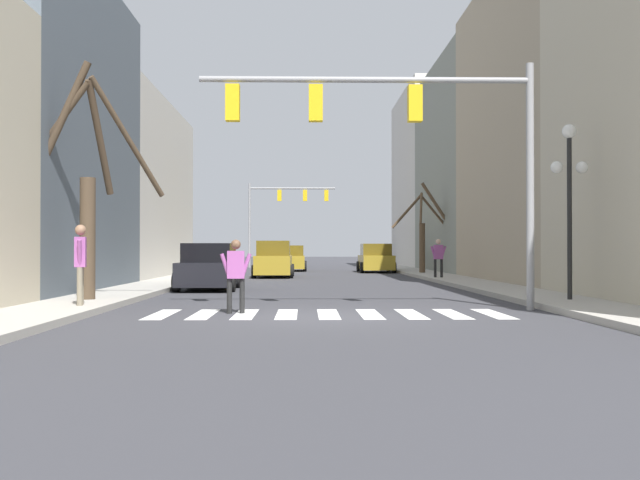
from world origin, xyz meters
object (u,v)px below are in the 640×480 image
at_px(car_parked_right_mid, 209,268).
at_px(pedestrian_on_right_sidewalk, 236,270).
at_px(car_parked_left_far, 274,260).
at_px(traffic_signal_far, 281,205).
at_px(traffic_signal_near, 402,125).
at_px(car_at_intersection, 290,259).
at_px(pedestrian_crossing_street, 80,257).
at_px(street_tree_right_near, 86,189).
at_px(car_driving_toward_lane, 376,259).
at_px(street_tree_right_mid, 424,230).
at_px(pedestrian_on_left_sidewalk, 438,255).
at_px(street_lamp_right_corner, 569,175).

relative_size(car_parked_right_mid, pedestrian_on_right_sidewalk, 2.59).
xyz_separation_m(car_parked_right_mid, car_parked_left_far, (1.76, 11.61, 0.09)).
xyz_separation_m(traffic_signal_far, pedestrian_on_right_sidewalk, (0.30, -40.52, -3.81)).
height_order(traffic_signal_near, car_at_intersection, traffic_signal_near).
relative_size(car_at_intersection, pedestrian_crossing_street, 2.56).
bearing_deg(car_parked_right_mid, street_tree_right_near, 161.39).
bearing_deg(pedestrian_on_right_sidewalk, car_driving_toward_lane, 74.63).
height_order(car_parked_left_far, pedestrian_crossing_street, pedestrian_crossing_street).
distance_m(traffic_signal_far, street_tree_right_near, 38.01).
distance_m(car_parked_right_mid, pedestrian_crossing_street, 9.18).
bearing_deg(car_parked_left_far, car_at_intersection, 176.77).
xyz_separation_m(pedestrian_crossing_street, street_tree_right_near, (-0.53, 2.23, 1.73)).
distance_m(street_tree_right_near, street_tree_right_mid, 24.07).
distance_m(car_driving_toward_lane, street_tree_right_near, 28.00).
xyz_separation_m(car_parked_left_far, street_tree_right_mid, (7.96, 2.48, 1.57)).
bearing_deg(car_parked_left_far, pedestrian_on_left_sidewalk, 59.86).
relative_size(pedestrian_on_left_sidewalk, street_tree_right_near, 0.28).
relative_size(traffic_signal_far, pedestrian_on_right_sidewalk, 4.06).
bearing_deg(pedestrian_on_right_sidewalk, pedestrian_on_left_sidewalk, 62.00).
height_order(car_at_intersection, pedestrian_crossing_street, pedestrian_crossing_street).
bearing_deg(street_tree_right_near, car_parked_left_far, 77.61).
xyz_separation_m(traffic_signal_far, street_lamp_right_corner, (8.48, -38.31, -1.50)).
relative_size(car_at_intersection, pedestrian_on_left_sidewalk, 2.71).
xyz_separation_m(street_lamp_right_corner, pedestrian_crossing_street, (-11.72, -1.70, -2.04)).
xyz_separation_m(car_parked_left_far, pedestrian_on_right_sidewalk, (0.04, -21.12, 0.12)).
distance_m(car_parked_left_far, street_tree_right_mid, 8.49).
distance_m(car_at_intersection, pedestrian_on_left_sidewalk, 16.53).
distance_m(traffic_signal_near, car_parked_left_far, 20.99).
relative_size(car_parked_right_mid, car_driving_toward_lane, 0.89).
distance_m(pedestrian_on_right_sidewalk, street_tree_right_mid, 24.94).
xyz_separation_m(car_driving_toward_lane, car_at_intersection, (-5.27, 2.92, -0.04)).
relative_size(traffic_signal_near, pedestrian_on_left_sidewalk, 4.53).
distance_m(traffic_signal_far, street_lamp_right_corner, 39.27).
relative_size(traffic_signal_near, car_driving_toward_lane, 1.63).
xyz_separation_m(car_parked_right_mid, street_tree_right_mid, (9.72, 14.09, 1.66)).
bearing_deg(pedestrian_on_right_sidewalk, street_tree_right_mid, 67.49).
bearing_deg(car_parked_left_far, street_lamp_right_corner, 23.50).
bearing_deg(traffic_signal_near, pedestrian_crossing_street, -177.95).
relative_size(car_driving_toward_lane, car_parked_left_far, 0.99).
bearing_deg(pedestrian_crossing_street, pedestrian_on_left_sidewalk, -46.42).
height_order(traffic_signal_far, pedestrian_on_right_sidewalk, traffic_signal_far).
bearing_deg(car_parked_right_mid, street_tree_right_mid, -34.59).
distance_m(traffic_signal_far, car_driving_toward_lane, 13.77).
height_order(pedestrian_on_left_sidewalk, street_tree_right_near, street_tree_right_near).
bearing_deg(car_at_intersection, car_parked_right_mid, -6.05).
bearing_deg(street_tree_right_mid, car_parked_right_mid, -124.59).
relative_size(car_parked_right_mid, street_tree_right_near, 0.69).
height_order(pedestrian_on_left_sidewalk, pedestrian_on_right_sidewalk, pedestrian_on_left_sidewalk).
bearing_deg(traffic_signal_near, traffic_signal_far, 95.85).
xyz_separation_m(car_parked_left_far, pedestrian_on_left_sidewalk, (7.52, -4.36, 0.32)).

